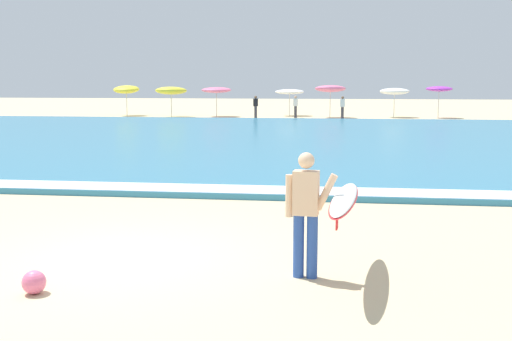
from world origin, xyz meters
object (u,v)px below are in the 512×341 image
Objects in this scene: surfer_with_board at (325,204)px; beachgoer_near_row_mid at (296,106)px; beach_umbrella_3 at (290,92)px; beach_umbrella_4 at (330,89)px; beach_umbrella_0 at (126,89)px; beach_umbrella_2 at (216,90)px; beach_umbrella_6 at (439,89)px; beach_ball at (34,282)px; beachgoer_near_row_right at (342,107)px; beachgoer_near_row_left at (256,106)px; beach_umbrella_1 at (171,91)px; beach_umbrella_5 at (395,91)px.

surfer_with_board is 1.65× the size of beachgoer_near_row_mid.
beach_umbrella_4 reaches higher than beach_umbrella_3.
beach_umbrella_2 is (7.00, -0.29, -0.02)m from beach_umbrella_0.
beach_ball is at bearing -106.11° from beach_umbrella_6.
surfer_with_board is at bearing -91.01° from beachgoer_near_row_right.
beach_umbrella_6 is at bearing 6.74° from beachgoer_near_row_mid.
beachgoer_near_row_right is (6.11, -0.47, 0.00)m from beachgoer_near_row_left.
beach_umbrella_2 is 1.40× the size of beachgoer_near_row_right.
beach_umbrella_1 is 1.04× the size of beach_umbrella_2.
beach_umbrella_6 is at bearing 18.45° from beachgoer_near_row_right.
beach_umbrella_5 reaches higher than beachgoer_near_row_left.
surfer_with_board reaches higher than beach_ball.
beach_umbrella_1 is at bearing -176.02° from beach_umbrella_6.
beach_umbrella_6 is at bearing 4.57° from beach_umbrella_4.
beach_umbrella_5 is at bearing 12.62° from beachgoer_near_row_left.
beach_umbrella_1 is at bearing 175.74° from beachgoer_near_row_left.
beach_umbrella_0 reaches higher than beach_ball.
beach_umbrella_4 is 4.73m from beach_umbrella_5.
beach_ball is (4.99, -37.96, -1.80)m from beach_umbrella_2.
beach_umbrella_0 is 15.38m from beach_umbrella_4.
beach_umbrella_1 is 1.05× the size of beach_umbrella_3.
beachgoer_near_row_left is at bearing -4.26° from beach_umbrella_1.
beach_ball is at bearing -101.67° from beach_umbrella_5.
beachgoer_near_row_right is 36.24m from beach_ball.
beach_umbrella_5 is (16.14, 1.74, -0.05)m from beach_umbrella_1.
beach_umbrella_3 is 39.65m from beach_ball.
beach_umbrella_4 is 37.84m from beach_ball.
beachgoer_near_row_left is at bearing -25.76° from beach_umbrella_2.
beach_umbrella_4 is 2.80m from beachgoer_near_row_mid.
beach_ball is (8.15, -36.92, -1.76)m from beach_umbrella_1.
surfer_with_board is 36.58m from beach_umbrella_4.
beach_ball is (-3.63, -1.07, -0.88)m from surfer_with_board.
beach_umbrella_4 is at bearing -167.56° from beach_umbrella_5.
beach_umbrella_1 is 19.25m from beach_umbrella_6.
beachgoer_near_row_left is (3.12, -1.51, -1.11)m from beach_umbrella_2.
beachgoer_near_row_mid is 3.48m from beachgoer_near_row_right.
beach_umbrella_5 is 7.31m from beachgoer_near_row_mid.
beachgoer_near_row_left is (-5.25, -1.19, -1.22)m from beach_umbrella_4.
beach_umbrella_2 is (3.16, 1.04, 0.04)m from beach_umbrella_1.
beach_umbrella_0 reaches higher than beachgoer_near_row_left.
beach_umbrella_0 is at bearing -179.98° from beach_umbrella_6.
beach_umbrella_2 is 38.33m from beach_ball.
beach_umbrella_6 is (10.75, -1.37, 0.25)m from beach_umbrella_3.
beach_umbrella_2 is 0.93× the size of beach_umbrella_4.
beach_ball is (11.99, -38.24, -1.82)m from beach_umbrella_0.
beach_ball is (-3.38, -37.64, -1.92)m from beach_umbrella_4.
beachgoer_near_row_mid is (-10.12, -1.20, -1.21)m from beach_umbrella_6.
beach_umbrella_3 is at bearing 89.56° from beach_ball.
beach_umbrella_1 is 8.87m from beach_umbrella_3.
beachgoer_near_row_left is 2.86m from beachgoer_near_row_mid.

